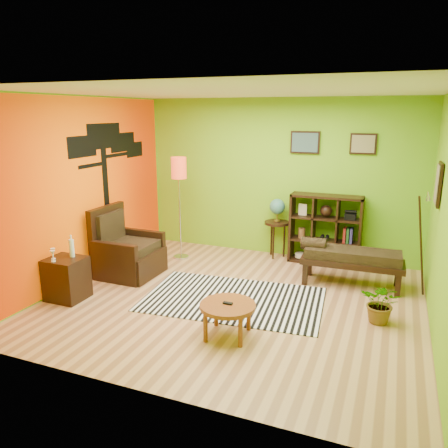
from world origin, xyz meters
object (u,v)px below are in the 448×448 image
at_px(coffee_table, 228,308).
at_px(potted_plant, 381,307).
at_px(cube_shelf, 326,230).
at_px(bench, 349,257).
at_px(side_cabinet, 67,278).
at_px(globe_table, 277,213).
at_px(armchair, 126,254).
at_px(floor_lamp, 179,177).

relative_size(coffee_table, potted_plant, 1.23).
bearing_deg(cube_shelf, bench, -60.29).
relative_size(side_cabinet, globe_table, 0.85).
bearing_deg(globe_table, bench, -32.91).
distance_m(armchair, globe_table, 2.71).
bearing_deg(bench, floor_lamp, 176.15).
bearing_deg(bench, globe_table, 147.09).
relative_size(side_cabinet, bench, 0.60).
bearing_deg(cube_shelf, globe_table, 178.83).
distance_m(globe_table, cube_shelf, 0.90).
xyz_separation_m(bench, potted_plant, (0.52, -1.12, -0.23)).
xyz_separation_m(armchair, floor_lamp, (0.46, 1.04, 1.13)).
bearing_deg(armchair, bench, 13.86).
height_order(side_cabinet, bench, side_cabinet).
distance_m(bench, potted_plant, 1.26).
xyz_separation_m(armchair, side_cabinet, (-0.21, -1.14, -0.03)).
height_order(coffee_table, cube_shelf, cube_shelf).
bearing_deg(cube_shelf, side_cabinet, -137.61).
relative_size(floor_lamp, cube_shelf, 1.51).
bearing_deg(floor_lamp, bench, -3.85).
distance_m(coffee_table, cube_shelf, 3.07).
relative_size(floor_lamp, bench, 1.19).
distance_m(globe_table, bench, 1.67).
height_order(cube_shelf, potted_plant, cube_shelf).
bearing_deg(bench, cube_shelf, 119.71).
bearing_deg(cube_shelf, floor_lamp, -164.77).
relative_size(coffee_table, bench, 0.43).
bearing_deg(side_cabinet, potted_plant, 11.76).
bearing_deg(bench, armchair, -166.14).
distance_m(armchair, cube_shelf, 3.38).
height_order(cube_shelf, bench, cube_shelf).
distance_m(side_cabinet, potted_plant, 4.22).
bearing_deg(potted_plant, floor_lamp, 159.16).
xyz_separation_m(coffee_table, armchair, (-2.26, 1.29, -0.01)).
xyz_separation_m(side_cabinet, potted_plant, (4.13, 0.86, -0.10)).
bearing_deg(potted_plant, bench, 114.93).
xyz_separation_m(armchair, potted_plant, (3.92, -0.28, -0.13)).
xyz_separation_m(side_cabinet, cube_shelf, (3.11, 2.84, 0.30)).
relative_size(armchair, cube_shelf, 0.91).
xyz_separation_m(globe_table, potted_plant, (1.88, -2.00, -0.60)).
bearing_deg(globe_table, armchair, -139.77).
distance_m(globe_table, potted_plant, 2.81).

